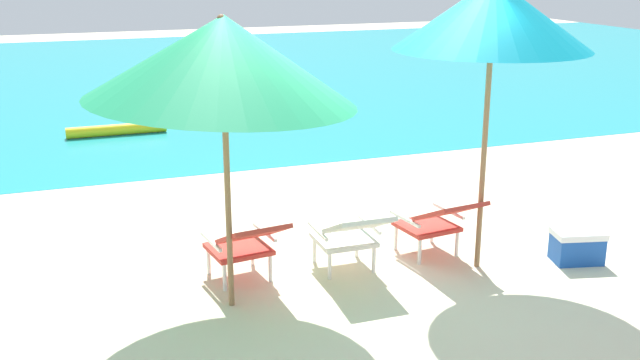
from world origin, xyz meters
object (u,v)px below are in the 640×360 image
(lounge_chair_left, at_px, (245,242))
(beach_umbrella_right, at_px, (493,15))
(swim_buoy, at_px, (117,130))
(lounge_chair_center, at_px, (351,234))
(cooler_box, at_px, (577,246))
(beach_umbrella_left, at_px, (223,59))
(lounge_chair_right, at_px, (438,220))

(lounge_chair_left, distance_m, beach_umbrella_right, 2.94)
(lounge_chair_left, bearing_deg, swim_buoy, 94.44)
(lounge_chair_left, xyz_separation_m, beach_umbrella_right, (2.17, -0.36, 1.95))
(swim_buoy, relative_size, lounge_chair_center, 1.82)
(beach_umbrella_right, distance_m, cooler_box, 2.40)
(beach_umbrella_right, xyz_separation_m, cooler_box, (0.96, -0.23, -2.19))
(cooler_box, bearing_deg, lounge_chair_center, 167.73)
(swim_buoy, height_order, beach_umbrella_right, beach_umbrella_right)
(beach_umbrella_right, bearing_deg, lounge_chair_center, 168.80)
(lounge_chair_left, distance_m, beach_umbrella_left, 1.73)
(lounge_chair_right, distance_m, cooler_box, 1.37)
(lounge_chair_center, xyz_separation_m, beach_umbrella_right, (1.21, -0.24, 1.95))
(lounge_chair_left, bearing_deg, lounge_chair_center, -6.95)
(lounge_chair_left, height_order, lounge_chair_right, same)
(swim_buoy, distance_m, lounge_chair_center, 6.69)
(lounge_chair_center, xyz_separation_m, cooler_box, (2.17, -0.47, -0.24))
(lounge_chair_right, bearing_deg, beach_umbrella_right, -47.14)
(lounge_chair_right, xyz_separation_m, beach_umbrella_left, (-2.12, -0.30, 1.68))
(swim_buoy, relative_size, cooler_box, 3.00)
(lounge_chair_left, bearing_deg, lounge_chair_right, -1.73)
(beach_umbrella_left, relative_size, beach_umbrella_right, 0.99)
(lounge_chair_center, bearing_deg, lounge_chair_right, 3.71)
(swim_buoy, bearing_deg, lounge_chair_right, -69.70)
(lounge_chair_center, xyz_separation_m, beach_umbrella_left, (-1.19, -0.24, 1.68))
(swim_buoy, height_order, beach_umbrella_left, beach_umbrella_left)
(lounge_chair_right, relative_size, beach_umbrella_left, 0.35)
(swim_buoy, xyz_separation_m, cooler_box, (3.63, -6.99, 0.06))
(beach_umbrella_left, xyz_separation_m, cooler_box, (3.36, -0.23, -1.92))
(lounge_chair_center, height_order, beach_umbrella_left, beach_umbrella_left)
(swim_buoy, relative_size, beach_umbrella_left, 0.60)
(lounge_chair_center, distance_m, cooler_box, 2.23)
(cooler_box, bearing_deg, lounge_chair_left, 169.35)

